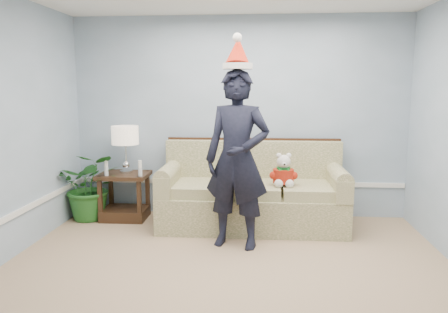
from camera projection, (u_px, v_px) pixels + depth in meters
name	position (u px, v px, depth m)	size (l,w,h in m)	color
room_shell	(222.00, 139.00, 3.46)	(4.54, 5.04, 2.74)	tan
wainscot_trim	(126.00, 206.00, 4.86)	(4.49, 4.99, 0.06)	white
sofa	(252.00, 196.00, 5.58)	(2.32, 1.01, 1.08)	#5E6C33
side_table	(125.00, 201.00, 5.86)	(0.65, 0.55, 0.62)	#3B2215
table_lamp	(125.00, 137.00, 5.76)	(0.35, 0.35, 0.63)	silver
candle_pair	(123.00, 169.00, 5.62)	(0.50, 0.05, 0.21)	silver
houseplant	(91.00, 186.00, 5.81)	(0.82, 0.71, 0.91)	#205C1F
man	(237.00, 160.00, 4.75)	(0.71, 0.47, 1.96)	black
santa_hat	(238.00, 54.00, 4.59)	(0.34, 0.38, 0.37)	silver
teddy_bear	(283.00, 174.00, 5.29)	(0.26, 0.29, 0.41)	silver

